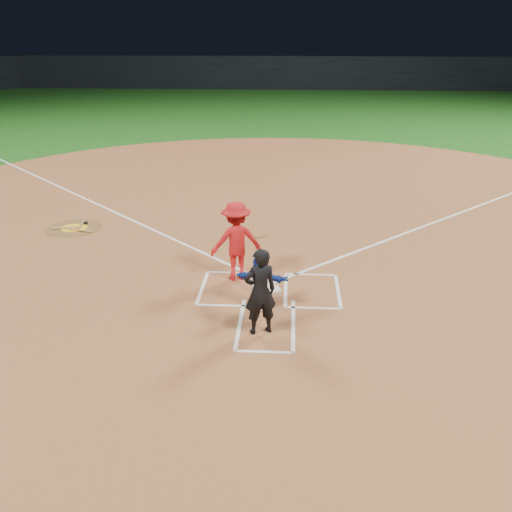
# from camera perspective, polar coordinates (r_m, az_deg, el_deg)

# --- Properties ---
(ground) EXTENTS (120.00, 120.00, 0.00)m
(ground) POSITION_cam_1_polar(r_m,az_deg,el_deg) (13.37, 1.39, -3.38)
(ground) COLOR #154C13
(ground) RESTS_ON ground
(home_plate_dirt) EXTENTS (28.00, 28.00, 0.01)m
(home_plate_dirt) POSITION_cam_1_polar(r_m,az_deg,el_deg) (18.97, 2.13, 4.34)
(home_plate_dirt) COLOR brown
(home_plate_dirt) RESTS_ON ground
(stadium_wall_far) EXTENTS (80.00, 1.20, 3.20)m
(stadium_wall_far) POSITION_cam_1_polar(r_m,az_deg,el_deg) (60.24, 3.36, 17.83)
(stadium_wall_far) COLOR black
(stadium_wall_far) RESTS_ON ground
(home_plate) EXTENTS (0.60, 0.60, 0.02)m
(home_plate) POSITION_cam_1_polar(r_m,az_deg,el_deg) (13.37, 1.39, -3.30)
(home_plate) COLOR silver
(home_plate) RESTS_ON home_plate_dirt
(on_deck_circle) EXTENTS (1.70, 1.70, 0.01)m
(on_deck_circle) POSITION_cam_1_polar(r_m,az_deg,el_deg) (18.32, -17.72, 2.69)
(on_deck_circle) COLOR brown
(on_deck_circle) RESTS_ON home_plate_dirt
(on_deck_logo) EXTENTS (0.80, 0.80, 0.00)m
(on_deck_logo) POSITION_cam_1_polar(r_m,az_deg,el_deg) (18.32, -17.73, 2.71)
(on_deck_logo) COLOR yellow
(on_deck_logo) RESTS_ON on_deck_circle
(on_deck_bat_a) EXTENTS (0.16, 0.84, 0.06)m
(on_deck_bat_a) POSITION_cam_1_polar(r_m,az_deg,el_deg) (18.48, -17.04, 3.05)
(on_deck_bat_a) COLOR #9E663A
(on_deck_bat_a) RESTS_ON on_deck_circle
(on_deck_bat_b) EXTENTS (0.83, 0.25, 0.06)m
(on_deck_bat_b) POSITION_cam_1_polar(r_m,az_deg,el_deg) (18.29, -18.43, 2.70)
(on_deck_bat_b) COLOR #AB703E
(on_deck_bat_b) RESTS_ON on_deck_circle
(on_deck_bat_c) EXTENTS (0.83, 0.27, 0.06)m
(on_deck_bat_c) POSITION_cam_1_polar(r_m,az_deg,el_deg) (17.94, -17.17, 2.48)
(on_deck_bat_c) COLOR #AA7C3E
(on_deck_bat_c) RESTS_ON on_deck_circle
(bat_weight_donut) EXTENTS (0.19, 0.19, 0.05)m
(bat_weight_donut) POSITION_cam_1_polar(r_m,az_deg,el_deg) (18.60, -16.74, 3.18)
(bat_weight_donut) COLOR black
(bat_weight_donut) RESTS_ON on_deck_circle
(catcher) EXTENTS (1.22, 0.59, 1.26)m
(catcher) POSITION_cam_1_polar(r_m,az_deg,el_deg) (12.23, 0.47, -2.56)
(catcher) COLOR #1434A2
(catcher) RESTS_ON home_plate_dirt
(umpire) EXTENTS (0.76, 0.63, 1.79)m
(umpire) POSITION_cam_1_polar(r_m,az_deg,el_deg) (11.15, 0.42, -3.57)
(umpire) COLOR black
(umpire) RESTS_ON home_plate_dirt
(chalk_markings) EXTENTS (28.35, 17.32, 0.01)m
(chalk_markings) POSITION_cam_1_polar(r_m,az_deg,el_deg) (18.29, 2.07, 3.70)
(chalk_markings) COLOR white
(chalk_markings) RESTS_ON home_plate_dirt
(batter_at_plate) EXTENTS (1.45, 1.09, 1.93)m
(batter_at_plate) POSITION_cam_1_polar(r_m,az_deg,el_deg) (13.60, -1.98, 1.51)
(batter_at_plate) COLOR red
(batter_at_plate) RESTS_ON home_plate_dirt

